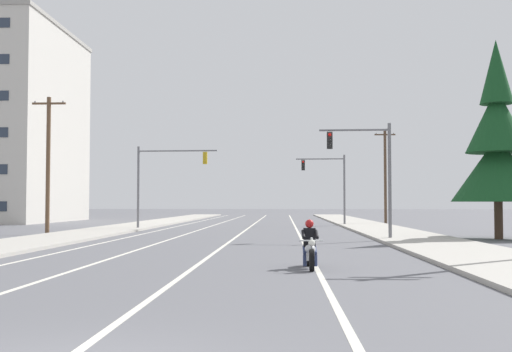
# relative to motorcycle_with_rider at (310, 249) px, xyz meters

# --- Properties ---
(lane_stripe_center) EXTENTS (0.16, 100.00, 0.01)m
(lane_stripe_center) POSITION_rel_motorcycle_with_rider_xyz_m (-3.51, 33.03, -0.58)
(lane_stripe_center) COLOR beige
(lane_stripe_center) RESTS_ON ground
(lane_stripe_left) EXTENTS (0.16, 100.00, 0.01)m
(lane_stripe_left) POSITION_rel_motorcycle_with_rider_xyz_m (-6.90, 33.03, -0.58)
(lane_stripe_left) COLOR beige
(lane_stripe_left) RESTS_ON ground
(lane_stripe_right) EXTENTS (0.16, 100.00, 0.01)m
(lane_stripe_right) POSITION_rel_motorcycle_with_rider_xyz_m (0.20, 33.03, -0.58)
(lane_stripe_right) COLOR beige
(lane_stripe_right) RESTS_ON ground
(lane_stripe_far_left) EXTENTS (0.16, 100.00, 0.01)m
(lane_stripe_far_left) POSITION_rel_motorcycle_with_rider_xyz_m (-9.67, 33.03, -0.58)
(lane_stripe_far_left) COLOR beige
(lane_stripe_far_left) RESTS_ON ground
(sidewalk_kerb_right) EXTENTS (4.40, 110.00, 0.14)m
(sidewalk_kerb_right) POSITION_rel_motorcycle_with_rider_xyz_m (6.23, 28.03, -0.52)
(sidewalk_kerb_right) COLOR #ADA89E
(sidewalk_kerb_right) RESTS_ON ground
(sidewalk_kerb_left) EXTENTS (4.40, 110.00, 0.14)m
(sidewalk_kerb_left) POSITION_rel_motorcycle_with_rider_xyz_m (-13.02, 28.03, -0.52)
(sidewalk_kerb_left) COLOR #ADA89E
(sidewalk_kerb_left) RESTS_ON ground
(motorcycle_with_rider) EXTENTS (0.70, 2.19, 1.46)m
(motorcycle_with_rider) POSITION_rel_motorcycle_with_rider_xyz_m (0.00, 0.00, 0.00)
(motorcycle_with_rider) COLOR black
(motorcycle_with_rider) RESTS_ON ground
(traffic_signal_near_right) EXTENTS (3.80, 0.37, 6.20)m
(traffic_signal_near_right) POSITION_rel_motorcycle_with_rider_xyz_m (3.80, 14.64, 3.44)
(traffic_signal_near_right) COLOR slate
(traffic_signal_near_right) RESTS_ON ground
(traffic_signal_near_left) EXTENTS (6.04, 0.50, 6.20)m
(traffic_signal_near_left) POSITION_rel_motorcycle_with_rider_xyz_m (-9.85, 27.72, 3.58)
(traffic_signal_near_left) COLOR slate
(traffic_signal_near_left) RESTS_ON ground
(traffic_signal_mid_right) EXTENTS (4.32, 0.39, 6.20)m
(traffic_signal_mid_right) POSITION_rel_motorcycle_with_rider_xyz_m (3.37, 36.73, 3.48)
(traffic_signal_mid_right) COLOR slate
(traffic_signal_mid_right) RESTS_ON ground
(utility_pole_left_near) EXTENTS (2.13, 0.26, 8.63)m
(utility_pole_left_near) POSITION_rel_motorcycle_with_rider_xyz_m (-15.54, 19.96, 3.94)
(utility_pole_left_near) COLOR brown
(utility_pole_left_near) RESTS_ON ground
(utility_pole_right_far) EXTENTS (1.94, 0.26, 8.77)m
(utility_pole_right_far) POSITION_rel_motorcycle_with_rider_xyz_m (8.75, 40.45, 3.99)
(utility_pole_right_far) COLOR #4C3828
(utility_pole_right_far) RESTS_ON ground
(conifer_tree_right_verge_near) EXTENTS (4.98, 4.98, 10.97)m
(conifer_tree_right_verge_near) POSITION_rel_motorcycle_with_rider_xyz_m (10.92, 15.92, 4.44)
(conifer_tree_right_verge_near) COLOR #423023
(conifer_tree_right_verge_near) RESTS_ON ground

